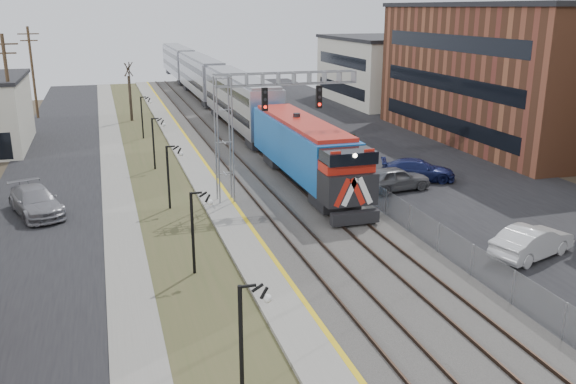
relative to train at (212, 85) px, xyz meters
name	(u,v)px	position (x,y,z in m)	size (l,w,h in m)	color
street_west	(49,188)	(-17.00, -30.79, -2.90)	(7.00, 120.00, 0.04)	black
sidewalk	(116,183)	(-12.50, -30.79, -2.88)	(2.00, 120.00, 0.08)	gray
grass_median	(159,179)	(-9.50, -30.79, -2.89)	(4.00, 120.00, 0.06)	#414726
platform	(200,175)	(-6.50, -30.79, -2.80)	(2.00, 120.00, 0.24)	gray
ballast_bed	(266,170)	(-1.50, -30.79, -2.82)	(8.00, 120.00, 0.20)	#595651
parking_lot	(408,160)	(10.50, -30.79, -2.90)	(16.00, 120.00, 0.04)	black
platform_edge	(212,172)	(-5.62, -30.79, -2.67)	(0.24, 120.00, 0.01)	gold
track_near	(240,170)	(-3.50, -30.79, -2.64)	(1.58, 120.00, 0.15)	#2D2119
track_far	(285,167)	(0.00, -30.79, -2.64)	(1.58, 120.00, 0.15)	#2D2119
train	(212,85)	(0.00, 0.00, 0.00)	(3.00, 85.85, 5.33)	#155CB2
signal_gantry	(251,115)	(-4.28, -37.79, 2.67)	(9.00, 1.07, 8.15)	gray
lampposts	(192,232)	(-9.50, -47.50, -0.92)	(0.14, 62.14, 4.00)	black
fence	(318,157)	(2.70, -30.79, -2.12)	(0.04, 120.00, 1.60)	gray
bare_trees	(31,140)	(-18.16, -26.87, -0.22)	(12.30, 42.30, 5.95)	#382D23
car_lot_b	(532,242)	(6.83, -50.69, -2.12)	(1.70, 4.87, 1.60)	silver
car_lot_d	(418,170)	(8.26, -36.42, -2.16)	(2.13, 5.23, 1.52)	navy
car_lot_e	(395,179)	(5.57, -38.24, -2.09)	(1.95, 4.86, 1.65)	slate
car_lot_f	(334,138)	(6.73, -23.81, -2.21)	(1.49, 4.28, 1.41)	#0B3A16
car_street_b	(36,202)	(-17.27, -36.50, -2.11)	(2.27, 5.58, 1.62)	gray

